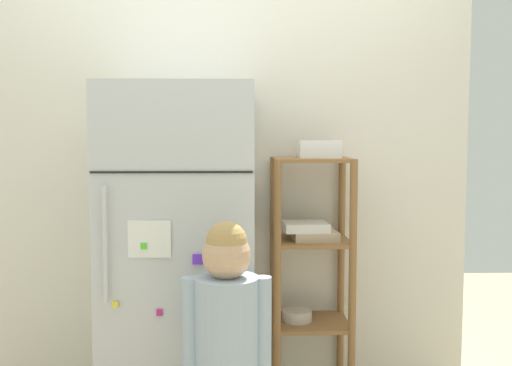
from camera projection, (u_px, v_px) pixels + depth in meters
name	position (u px, v px, depth m)	size (l,w,h in m)	color
kitchen_wall_back	(224.00, 198.00, 3.00)	(2.51, 0.03, 2.09)	silver
refrigerator	(181.00, 260.00, 2.67)	(0.67, 0.65, 1.59)	silver
child_standing	(227.00, 330.00, 2.19)	(0.34, 0.25, 1.05)	#55625D
pantry_shelf_unit	(310.00, 261.00, 2.83)	(0.38, 0.34, 1.26)	olive
fruit_bin	(320.00, 150.00, 2.80)	(0.20, 0.18, 0.08)	white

